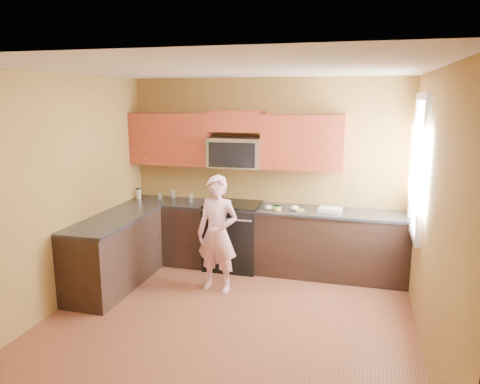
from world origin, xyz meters
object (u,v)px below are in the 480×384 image
(butter_tub, at_px, (277,210))
(frying_pan, at_px, (224,206))
(stove, at_px, (233,235))
(microwave, at_px, (236,167))
(travel_mug, at_px, (139,199))
(woman, at_px, (217,234))

(butter_tub, bearing_deg, frying_pan, -174.99)
(stove, height_order, frying_pan, frying_pan)
(microwave, bearing_deg, travel_mug, -176.68)
(butter_tub, height_order, travel_mug, travel_mug)
(woman, bearing_deg, frying_pan, 107.82)
(frying_pan, bearing_deg, butter_tub, 18.15)
(stove, distance_m, woman, 0.87)
(microwave, distance_m, frying_pan, 0.59)
(woman, height_order, butter_tub, woman)
(butter_tub, bearing_deg, stove, 170.47)
(woman, relative_size, frying_pan, 3.58)
(butter_tub, distance_m, travel_mug, 2.16)
(woman, distance_m, travel_mug, 1.77)
(microwave, xyz_separation_m, butter_tub, (0.66, -0.24, -0.53))
(stove, height_order, microwave, microwave)
(microwave, height_order, travel_mug, microwave)
(frying_pan, distance_m, travel_mug, 1.43)
(frying_pan, bearing_deg, microwave, 86.72)
(microwave, relative_size, woman, 0.51)
(butter_tub, relative_size, travel_mug, 0.67)
(butter_tub, bearing_deg, microwave, 160.28)
(stove, relative_size, travel_mug, 5.78)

